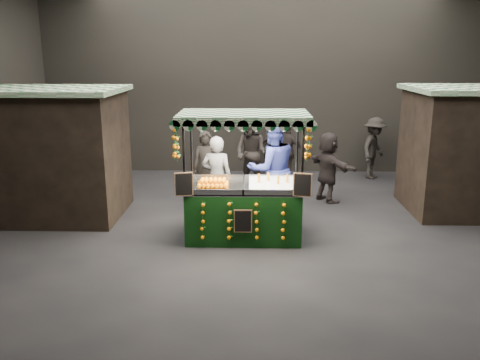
{
  "coord_description": "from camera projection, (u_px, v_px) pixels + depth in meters",
  "views": [
    {
      "loc": [
        -0.33,
        -8.78,
        3.28
      ],
      "look_at": [
        -0.54,
        0.2,
        0.97
      ],
      "focal_mm": 37.42,
      "sensor_mm": 36.0,
      "label": 1
    }
  ],
  "objects": [
    {
      "name": "vendor_blue",
      "position": [
        272.0,
        170.0,
        9.81
      ],
      "size": [
        1.19,
        1.04,
        2.07
      ],
      "rotation": [
        0.0,
        0.0,
        3.44
      ],
      "color": "navy",
      "rests_on": "ground"
    },
    {
      "name": "shopper_6",
      "position": [
        269.0,
        146.0,
        13.57
      ],
      "size": [
        0.46,
        0.63,
        1.6
      ],
      "rotation": [
        0.0,
        0.0,
        -1.72
      ],
      "color": "#2B2523",
      "rests_on": "ground"
    },
    {
      "name": "shopper_2",
      "position": [
        287.0,
        152.0,
        12.76
      ],
      "size": [
        1.0,
        0.76,
        1.57
      ],
      "rotation": [
        0.0,
        0.0,
        2.67
      ],
      "color": "#2C2624",
      "rests_on": "ground"
    },
    {
      "name": "ground",
      "position": [
        269.0,
        233.0,
        9.32
      ],
      "size": [
        12.0,
        12.0,
        0.0
      ],
      "primitive_type": "plane",
      "color": "black",
      "rests_on": "ground"
    },
    {
      "name": "shopper_0",
      "position": [
        206.0,
        168.0,
        10.95
      ],
      "size": [
        0.62,
        0.43,
        1.62
      ],
      "rotation": [
        0.0,
        0.0,
        -0.08
      ],
      "color": "black",
      "rests_on": "ground"
    },
    {
      "name": "shopper_4",
      "position": [
        85.0,
        155.0,
        12.53
      ],
      "size": [
        0.88,
        0.82,
        1.52
      ],
      "rotation": [
        0.0,
        0.0,
        3.76
      ],
      "color": "#2E2A25",
      "rests_on": "ground"
    },
    {
      "name": "shopper_5",
      "position": [
        328.0,
        167.0,
        11.14
      ],
      "size": [
        1.14,
        1.49,
        1.57
      ],
      "rotation": [
        0.0,
        0.0,
        2.1
      ],
      "color": "#2C2423",
      "rests_on": "ground"
    },
    {
      "name": "market_hall",
      "position": [
        272.0,
        45.0,
        8.47
      ],
      "size": [
        12.1,
        10.1,
        5.05
      ],
      "color": "black",
      "rests_on": "ground"
    },
    {
      "name": "shopper_1",
      "position": [
        251.0,
        153.0,
        12.15
      ],
      "size": [
        1.09,
        1.04,
        1.77
      ],
      "rotation": [
        0.0,
        0.0,
        -0.6
      ],
      "color": "#2B2623",
      "rests_on": "ground"
    },
    {
      "name": "neighbour_stall_right",
      "position": [
        480.0,
        150.0,
        10.34
      ],
      "size": [
        3.0,
        2.2,
        2.6
      ],
      "color": "black",
      "rests_on": "ground"
    },
    {
      "name": "shopper_3",
      "position": [
        374.0,
        148.0,
        13.16
      ],
      "size": [
        1.09,
        1.21,
        1.62
      ],
      "rotation": [
        0.0,
        0.0,
        0.97
      ],
      "color": "black",
      "rests_on": "ground"
    },
    {
      "name": "neighbour_stall_left",
      "position": [
        50.0,
        153.0,
        10.06
      ],
      "size": [
        3.0,
        2.2,
        2.6
      ],
      "color": "black",
      "rests_on": "ground"
    },
    {
      "name": "juice_stall",
      "position": [
        244.0,
        201.0,
        8.93
      ],
      "size": [
        2.34,
        1.37,
        2.26
      ],
      "color": "black",
      "rests_on": "ground"
    },
    {
      "name": "vendor_grey",
      "position": [
        217.0,
        178.0,
        9.92
      ],
      "size": [
        0.68,
        0.51,
        1.69
      ],
      "rotation": [
        0.0,
        0.0,
        2.96
      ],
      "color": "slate",
      "rests_on": "ground"
    }
  ]
}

